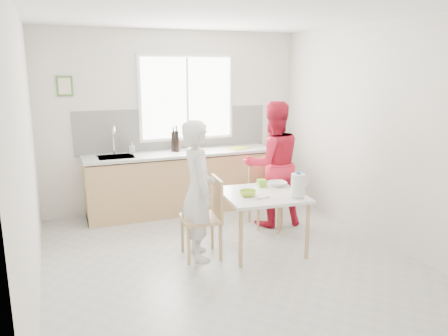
{
  "coord_description": "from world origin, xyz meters",
  "views": [
    {
      "loc": [
        -1.77,
        -4.24,
        2.14
      ],
      "look_at": [
        0.0,
        0.2,
        1.05
      ],
      "focal_mm": 35.0,
      "sensor_mm": 36.0,
      "label": 1
    }
  ],
  "objects_px": {
    "chair_left": "(207,214)",
    "chair_far": "(264,191)",
    "milk_jug": "(298,185)",
    "bowl_white": "(277,184)",
    "wine_bottle_a": "(177,141)",
    "wine_bottle_b": "(174,142)",
    "dining_table": "(262,199)",
    "bowl_green": "(248,193)",
    "person_red": "(273,164)",
    "person_white": "(198,191)"
  },
  "relations": [
    {
      "from": "chair_far",
      "to": "wine_bottle_b",
      "type": "xyz_separation_m",
      "value": [
        -0.99,
        1.06,
        0.6
      ]
    },
    {
      "from": "person_white",
      "to": "milk_jug",
      "type": "relative_size",
      "value": 5.66
    },
    {
      "from": "chair_left",
      "to": "bowl_green",
      "type": "relative_size",
      "value": 4.71
    },
    {
      "from": "chair_far",
      "to": "bowl_green",
      "type": "distance_m",
      "value": 1.06
    },
    {
      "from": "person_white",
      "to": "wine_bottle_a",
      "type": "relative_size",
      "value": 4.98
    },
    {
      "from": "milk_jug",
      "to": "person_red",
      "type": "bearing_deg",
      "value": 82.96
    },
    {
      "from": "bowl_green",
      "to": "wine_bottle_a",
      "type": "height_order",
      "value": "wine_bottle_a"
    },
    {
      "from": "dining_table",
      "to": "person_white",
      "type": "height_order",
      "value": "person_white"
    },
    {
      "from": "dining_table",
      "to": "bowl_white",
      "type": "xyz_separation_m",
      "value": [
        0.32,
        0.22,
        0.1
      ]
    },
    {
      "from": "bowl_white",
      "to": "wine_bottle_b",
      "type": "height_order",
      "value": "wine_bottle_b"
    },
    {
      "from": "milk_jug",
      "to": "wine_bottle_b",
      "type": "bearing_deg",
      "value": 117.15
    },
    {
      "from": "dining_table",
      "to": "chair_far",
      "type": "height_order",
      "value": "chair_far"
    },
    {
      "from": "person_red",
      "to": "bowl_white",
      "type": "height_order",
      "value": "person_red"
    },
    {
      "from": "chair_far",
      "to": "person_red",
      "type": "distance_m",
      "value": 0.4
    },
    {
      "from": "bowl_white",
      "to": "milk_jug",
      "type": "relative_size",
      "value": 0.81
    },
    {
      "from": "person_red",
      "to": "wine_bottle_a",
      "type": "distance_m",
      "value": 1.52
    },
    {
      "from": "chair_left",
      "to": "bowl_white",
      "type": "distance_m",
      "value": 1.03
    },
    {
      "from": "person_white",
      "to": "milk_jug",
      "type": "height_order",
      "value": "person_white"
    },
    {
      "from": "chair_left",
      "to": "person_red",
      "type": "distance_m",
      "value": 1.42
    },
    {
      "from": "chair_far",
      "to": "wine_bottle_a",
      "type": "height_order",
      "value": "wine_bottle_a"
    },
    {
      "from": "chair_far",
      "to": "milk_jug",
      "type": "relative_size",
      "value": 3.06
    },
    {
      "from": "person_white",
      "to": "dining_table",
      "type": "bearing_deg",
      "value": -90.0
    },
    {
      "from": "person_red",
      "to": "milk_jug",
      "type": "height_order",
      "value": "person_red"
    },
    {
      "from": "bowl_green",
      "to": "wine_bottle_a",
      "type": "relative_size",
      "value": 0.62
    },
    {
      "from": "bowl_white",
      "to": "wine_bottle_a",
      "type": "bearing_deg",
      "value": 118.25
    },
    {
      "from": "chair_left",
      "to": "chair_far",
      "type": "bearing_deg",
      "value": 128.38
    },
    {
      "from": "dining_table",
      "to": "bowl_white",
      "type": "distance_m",
      "value": 0.4
    },
    {
      "from": "chair_far",
      "to": "person_red",
      "type": "relative_size",
      "value": 0.5
    },
    {
      "from": "dining_table",
      "to": "bowl_green",
      "type": "distance_m",
      "value": 0.23
    },
    {
      "from": "dining_table",
      "to": "wine_bottle_b",
      "type": "xyz_separation_m",
      "value": [
        -0.57,
        1.84,
        0.44
      ]
    },
    {
      "from": "chair_far",
      "to": "person_white",
      "type": "xyz_separation_m",
      "value": [
        -1.2,
        -0.71,
        0.32
      ]
    },
    {
      "from": "person_red",
      "to": "bowl_green",
      "type": "height_order",
      "value": "person_red"
    },
    {
      "from": "wine_bottle_a",
      "to": "wine_bottle_b",
      "type": "relative_size",
      "value": 1.07
    },
    {
      "from": "bowl_white",
      "to": "wine_bottle_a",
      "type": "height_order",
      "value": "wine_bottle_a"
    },
    {
      "from": "chair_left",
      "to": "person_red",
      "type": "relative_size",
      "value": 0.54
    },
    {
      "from": "chair_far",
      "to": "bowl_white",
      "type": "xyz_separation_m",
      "value": [
        -0.1,
        -0.56,
        0.26
      ]
    },
    {
      "from": "chair_left",
      "to": "milk_jug",
      "type": "bearing_deg",
      "value": 74.43
    },
    {
      "from": "dining_table",
      "to": "wine_bottle_b",
      "type": "height_order",
      "value": "wine_bottle_b"
    },
    {
      "from": "dining_table",
      "to": "bowl_green",
      "type": "xyz_separation_m",
      "value": [
        -0.2,
        -0.03,
        0.1
      ]
    },
    {
      "from": "bowl_green",
      "to": "wine_bottle_a",
      "type": "bearing_deg",
      "value": 100.06
    },
    {
      "from": "chair_left",
      "to": "dining_table",
      "type": "bearing_deg",
      "value": 90.0
    },
    {
      "from": "bowl_white",
      "to": "wine_bottle_b",
      "type": "bearing_deg",
      "value": 118.85
    },
    {
      "from": "dining_table",
      "to": "bowl_green",
      "type": "relative_size",
      "value": 5.0
    },
    {
      "from": "chair_far",
      "to": "wine_bottle_b",
      "type": "height_order",
      "value": "wine_bottle_b"
    },
    {
      "from": "bowl_white",
      "to": "person_red",
      "type": "bearing_deg",
      "value": 68.54
    },
    {
      "from": "dining_table",
      "to": "wine_bottle_a",
      "type": "height_order",
      "value": "wine_bottle_a"
    },
    {
      "from": "dining_table",
      "to": "wine_bottle_a",
      "type": "xyz_separation_m",
      "value": [
        -0.53,
        1.81,
        0.45
      ]
    },
    {
      "from": "person_red",
      "to": "wine_bottle_b",
      "type": "xyz_separation_m",
      "value": [
        -1.09,
        1.1,
        0.21
      ]
    },
    {
      "from": "bowl_white",
      "to": "dining_table",
      "type": "bearing_deg",
      "value": -145.35
    },
    {
      "from": "wine_bottle_a",
      "to": "bowl_white",
      "type": "bearing_deg",
      "value": -61.75
    }
  ]
}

